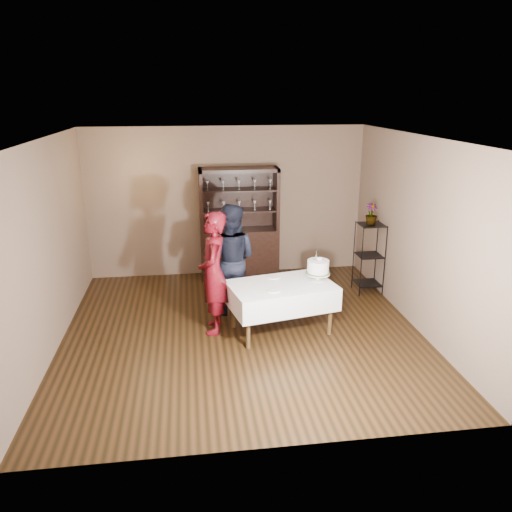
# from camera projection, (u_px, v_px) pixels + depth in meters

# --- Properties ---
(floor) EXTENTS (5.00, 5.00, 0.00)m
(floor) POSITION_uv_depth(u_px,v_px,m) (242.00, 331.00, 7.14)
(floor) COLOR black
(floor) RESTS_ON ground
(ceiling) EXTENTS (5.00, 5.00, 0.00)m
(ceiling) POSITION_uv_depth(u_px,v_px,m) (241.00, 138.00, 6.30)
(ceiling) COLOR silver
(ceiling) RESTS_ON back_wall
(back_wall) EXTENTS (5.00, 0.02, 2.70)m
(back_wall) POSITION_uv_depth(u_px,v_px,m) (227.00, 202.00, 9.07)
(back_wall) COLOR brown
(back_wall) RESTS_ON floor
(wall_left) EXTENTS (0.02, 5.00, 2.70)m
(wall_left) POSITION_uv_depth(u_px,v_px,m) (48.00, 248.00, 6.40)
(wall_left) COLOR brown
(wall_left) RESTS_ON floor
(wall_right) EXTENTS (0.02, 5.00, 2.70)m
(wall_right) POSITION_uv_depth(u_px,v_px,m) (417.00, 234.00, 7.04)
(wall_right) COLOR brown
(wall_right) RESTS_ON floor
(china_hutch) EXTENTS (1.40, 0.48, 2.00)m
(china_hutch) POSITION_uv_depth(u_px,v_px,m) (239.00, 242.00, 9.08)
(china_hutch) COLOR black
(china_hutch) RESTS_ON floor
(plant_etagere) EXTENTS (0.42, 0.42, 1.20)m
(plant_etagere) POSITION_uv_depth(u_px,v_px,m) (369.00, 255.00, 8.36)
(plant_etagere) COLOR black
(plant_etagere) RESTS_ON floor
(cake_table) EXTENTS (1.58, 1.16, 0.71)m
(cake_table) POSITION_uv_depth(u_px,v_px,m) (281.00, 295.00, 6.98)
(cake_table) COLOR silver
(cake_table) RESTS_ON floor
(woman) EXTENTS (0.47, 0.67, 1.74)m
(woman) POSITION_uv_depth(u_px,v_px,m) (213.00, 273.00, 6.90)
(woman) COLOR #3E050E
(woman) RESTS_ON floor
(man) EXTENTS (0.98, 0.86, 1.71)m
(man) POSITION_uv_depth(u_px,v_px,m) (230.00, 259.00, 7.51)
(man) COLOR black
(man) RESTS_ON floor
(cake) EXTENTS (0.34, 0.34, 0.47)m
(cake) POSITION_uv_depth(u_px,v_px,m) (318.00, 268.00, 7.01)
(cake) COLOR white
(cake) RESTS_ON cake_table
(plate_near) EXTENTS (0.22, 0.22, 0.01)m
(plate_near) POSITION_uv_depth(u_px,v_px,m) (273.00, 290.00, 6.69)
(plate_near) COLOR white
(plate_near) RESTS_ON cake_table
(plate_far) EXTENTS (0.20, 0.20, 0.01)m
(plate_far) POSITION_uv_depth(u_px,v_px,m) (273.00, 277.00, 7.18)
(plate_far) COLOR white
(plate_far) RESTS_ON cake_table
(potted_plant) EXTENTS (0.23, 0.23, 0.34)m
(potted_plant) POSITION_uv_depth(u_px,v_px,m) (371.00, 214.00, 8.15)
(potted_plant) COLOR #3C612E
(potted_plant) RESTS_ON plant_etagere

